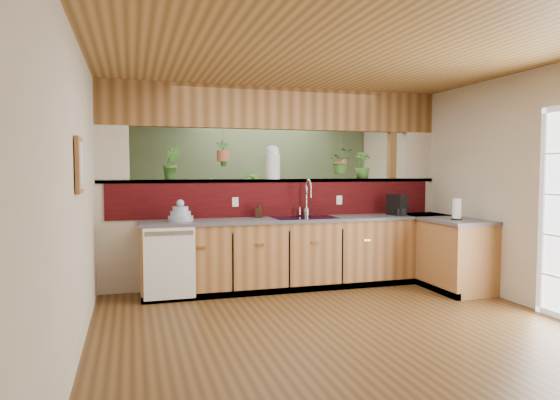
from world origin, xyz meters
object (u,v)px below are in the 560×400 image
object	(u,v)px
dish_stack	(180,215)
glass_jar	(273,162)
faucet	(307,196)
shelving_console	(238,229)
paper_towel	(457,210)
coffee_maker	(397,206)
soap_dispenser	(259,210)

from	to	relation	value
dish_stack	glass_jar	distance (m)	1.45
faucet	glass_jar	world-z (taller)	glass_jar
glass_jar	shelving_console	world-z (taller)	glass_jar
glass_jar	dish_stack	bearing A→B (deg)	-163.00
glass_jar	faucet	bearing A→B (deg)	-28.26
faucet	paper_towel	bearing A→B (deg)	-30.79
dish_stack	coffee_maker	world-z (taller)	coffee_maker
faucet	shelving_console	world-z (taller)	faucet
soap_dispenser	glass_jar	world-z (taller)	glass_jar
faucet	soap_dispenser	distance (m)	0.67
faucet	paper_towel	size ratio (longest dim) A/B	1.79
faucet	coffee_maker	bearing A→B (deg)	-9.01
dish_stack	shelving_console	xyz separation A→B (m)	(1.17, 2.28, -0.48)
dish_stack	glass_jar	size ratio (longest dim) A/B	0.67
coffee_maker	paper_towel	bearing A→B (deg)	-82.40
coffee_maker	shelving_console	distance (m)	2.93
soap_dispenser	paper_towel	size ratio (longest dim) A/B	0.70
soap_dispenser	shelving_console	bearing A→B (deg)	85.80
dish_stack	coffee_maker	bearing A→B (deg)	-0.65
dish_stack	faucet	bearing A→B (deg)	5.52
soap_dispenser	shelving_console	distance (m)	2.17
dish_stack	soap_dispenser	bearing A→B (deg)	9.92
paper_towel	faucet	bearing A→B (deg)	149.21
dish_stack	shelving_console	world-z (taller)	dish_stack
paper_towel	soap_dispenser	bearing A→B (deg)	156.70
dish_stack	paper_towel	size ratio (longest dim) A/B	1.08
dish_stack	soap_dispenser	xyz separation A→B (m)	(1.01, 0.18, 0.02)
shelving_console	faucet	bearing A→B (deg)	-87.50
dish_stack	soap_dispenser	size ratio (longest dim) A/B	1.53
faucet	shelving_console	distance (m)	2.28
coffee_maker	faucet	bearing A→B (deg)	151.86
glass_jar	coffee_maker	bearing A→B (deg)	-14.27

